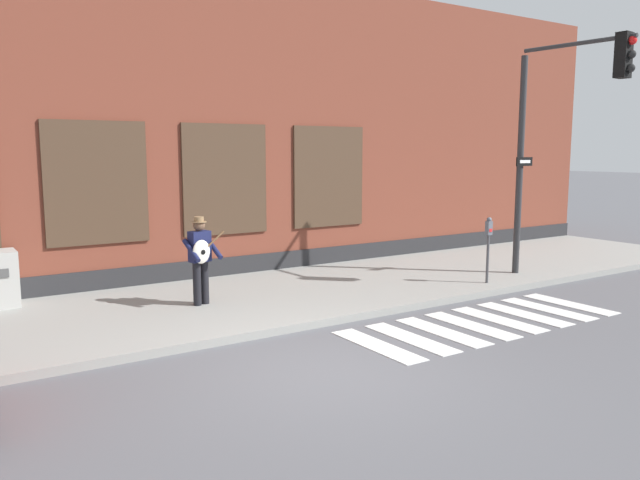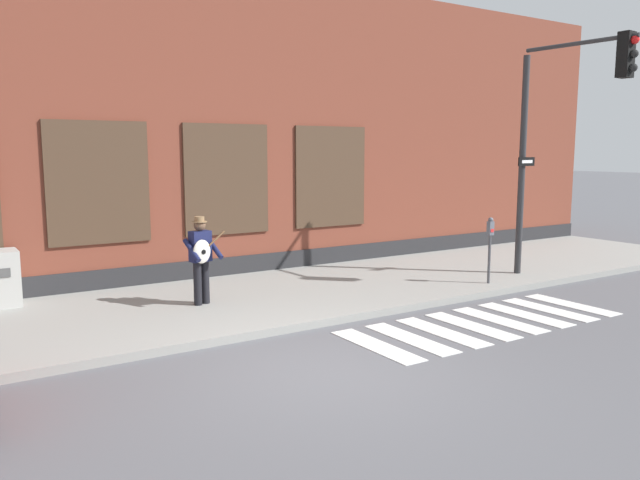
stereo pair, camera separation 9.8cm
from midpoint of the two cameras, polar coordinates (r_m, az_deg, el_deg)
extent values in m
plane|color=#56565B|center=(8.65, 0.84, -11.98)|extent=(160.00, 160.00, 0.00)
cube|color=gray|center=(12.08, -9.89, -5.90)|extent=(28.00, 4.45, 0.14)
cube|color=brown|center=(15.73, -16.26, 9.72)|extent=(28.00, 4.00, 6.99)
cube|color=#28282B|center=(14.05, -13.40, -3.16)|extent=(28.00, 0.04, 0.55)
cube|color=#473323|center=(13.41, -19.39, 4.95)|extent=(2.04, 0.06, 2.49)
cube|color=black|center=(13.40, -19.38, 4.95)|extent=(1.92, 0.03, 2.37)
cube|color=#473323|center=(14.32, -8.30, 5.50)|extent=(2.04, 0.06, 2.49)
cube|color=black|center=(14.31, -8.28, 5.49)|extent=(1.92, 0.03, 2.37)
cube|color=#473323|center=(15.69, 1.17, 5.80)|extent=(2.04, 0.06, 2.49)
cube|color=black|center=(15.68, 1.19, 5.80)|extent=(1.92, 0.03, 2.37)
cube|color=silver|center=(9.77, 5.45, -9.59)|extent=(0.42, 1.90, 0.01)
cube|color=silver|center=(10.19, 8.51, -8.89)|extent=(0.42, 1.90, 0.01)
cube|color=silver|center=(10.63, 11.32, -8.24)|extent=(0.42, 1.90, 0.01)
cube|color=silver|center=(11.10, 13.89, -7.62)|extent=(0.42, 1.90, 0.01)
cube|color=silver|center=(11.59, 16.23, -7.03)|extent=(0.42, 1.90, 0.01)
cube|color=silver|center=(12.10, 18.38, -6.49)|extent=(0.42, 1.90, 0.01)
cube|color=silver|center=(12.63, 20.35, -5.98)|extent=(0.42, 1.90, 0.01)
cube|color=silver|center=(13.17, 22.16, -5.51)|extent=(0.42, 1.90, 0.01)
cylinder|color=black|center=(11.88, -10.20, -3.81)|extent=(0.15, 0.15, 0.81)
cylinder|color=black|center=(11.77, -10.89, -3.94)|extent=(0.15, 0.15, 0.81)
cube|color=#191E47|center=(11.71, -10.66, -0.56)|extent=(0.41, 0.28, 0.57)
sphere|color=brown|center=(11.66, -10.71, 1.36)|extent=(0.22, 0.22, 0.22)
cylinder|color=olive|center=(11.66, -10.72, 1.65)|extent=(0.28, 0.27, 0.02)
cylinder|color=olive|center=(11.65, -10.73, 1.90)|extent=(0.18, 0.18, 0.09)
cylinder|color=#191E47|center=(11.77, -9.41, -0.69)|extent=(0.18, 0.52, 0.39)
cylinder|color=#191E47|center=(11.51, -11.40, -0.94)|extent=(0.18, 0.52, 0.39)
ellipsoid|color=silver|center=(11.53, -10.51, -1.06)|extent=(0.38, 0.18, 0.44)
cylinder|color=black|center=(11.48, -10.35, -1.09)|extent=(0.09, 0.03, 0.09)
cylinder|color=brown|center=(11.63, -9.40, -0.06)|extent=(0.47, 0.12, 0.34)
cylinder|color=#2D2D30|center=(15.13, 18.16, 6.38)|extent=(0.15, 0.15, 4.96)
cylinder|color=#2D2D30|center=(14.64, 22.81, 16.25)|extent=(0.33, 2.47, 0.09)
cube|color=black|center=(14.13, 26.35, 14.93)|extent=(0.32, 0.27, 0.88)
sphere|color=red|center=(14.10, 27.03, 16.00)|extent=(0.17, 0.17, 0.17)
sphere|color=black|center=(14.06, 26.96, 14.93)|extent=(0.17, 0.17, 0.17)
sphere|color=black|center=(14.03, 26.89, 13.87)|extent=(0.17, 0.17, 0.17)
cube|color=black|center=(15.06, 18.53, 6.81)|extent=(0.60, 0.09, 0.20)
cube|color=white|center=(15.05, 18.60, 6.81)|extent=(0.40, 0.05, 0.07)
cylinder|color=#47474C|center=(13.95, 15.41, -1.71)|extent=(0.06, 0.06, 1.05)
cube|color=#565B66|center=(13.85, 15.51, 1.05)|extent=(0.13, 0.10, 0.30)
sphere|color=#565B66|center=(13.83, 15.54, 1.79)|extent=(0.11, 0.11, 0.11)
cube|color=red|center=(13.82, 15.67, 0.84)|extent=(0.09, 0.01, 0.07)
camera|label=1|loc=(0.05, -89.74, 0.04)|focal=35.00mm
camera|label=2|loc=(0.05, 90.26, -0.04)|focal=35.00mm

